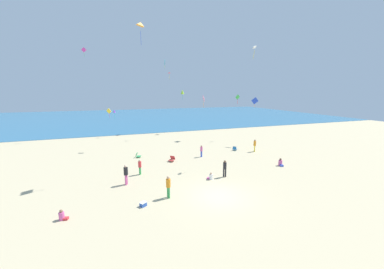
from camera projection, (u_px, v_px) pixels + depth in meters
name	position (u px, v px, depth m)	size (l,w,h in m)	color
ground_plane	(181.00, 159.00, 26.06)	(120.00, 120.00, 0.00)	#C6B58C
ocean_water	(137.00, 117.00, 70.13)	(120.00, 60.00, 0.05)	teal
beach_chair_near_camera	(235.00, 149.00, 29.82)	(0.82, 0.81, 0.58)	#2370B2
beach_chair_far_left	(172.00, 159.00, 25.16)	(0.87, 0.87, 0.64)	#D13D3D
beach_chair_far_right	(138.00, 155.00, 26.68)	(0.77, 0.74, 0.60)	#2D9956
cooler_box	(143.00, 204.00, 15.33)	(0.53, 0.51, 0.30)	#2D56B7
person_0	(225.00, 167.00, 20.48)	(0.37, 0.37, 1.59)	black
person_1	(201.00, 150.00, 26.81)	(0.40, 0.40, 1.44)	blue
person_2	(281.00, 163.00, 23.74)	(0.45, 0.69, 0.80)	#D8599E
person_3	(255.00, 145.00, 29.19)	(0.44, 0.44, 1.61)	yellow
person_4	(126.00, 173.00, 18.76)	(0.46, 0.46, 1.74)	#D8599E
person_5	(62.00, 216.00, 13.69)	(0.59, 0.41, 0.67)	#D8599E
person_6	(211.00, 177.00, 20.03)	(0.57, 0.56, 0.66)	white
person_7	(140.00, 166.00, 21.07)	(0.40, 0.40, 1.48)	green
person_8	(168.00, 185.00, 16.42)	(0.39, 0.39, 1.69)	green
kite_magenta	(84.00, 50.00, 35.85)	(0.79, 0.18, 1.48)	#DB3DA8
kite_blue	(255.00, 101.00, 32.45)	(0.62, 0.95, 1.59)	blue
kite_pink	(204.00, 99.00, 36.13)	(0.31, 1.19, 2.13)	pink
kite_green	(238.00, 97.00, 36.12)	(0.87, 0.21, 1.54)	green
kite_lime	(182.00, 92.00, 41.86)	(0.93, 0.91, 1.92)	#99DB33
kite_orange	(141.00, 24.00, 19.41)	(0.97, 1.05, 1.96)	orange
kite_purple	(114.00, 111.00, 38.58)	(0.44, 0.48, 1.68)	purple
kite_yellow	(109.00, 111.00, 29.39)	(0.63, 0.50, 1.25)	yellow
kite_white	(254.00, 47.00, 23.30)	(0.67, 0.66, 1.40)	white
kite_red	(169.00, 73.00, 37.19)	(0.49, 0.48, 1.25)	red
kite_teal	(165.00, 62.00, 42.35)	(0.24, 1.19, 1.69)	#1EADAD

